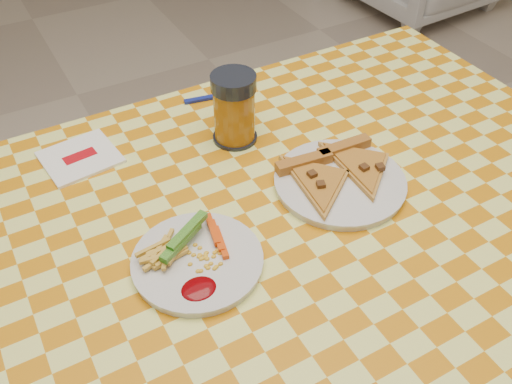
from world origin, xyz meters
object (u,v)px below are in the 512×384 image
(table, at_px, (281,245))
(drink_glass, at_px, (234,109))
(plate_left, at_px, (198,262))
(plate_right, at_px, (340,183))

(table, xyz_separation_m, drink_glass, (0.03, 0.23, 0.14))
(plate_left, relative_size, drink_glass, 1.42)
(table, distance_m, plate_left, 0.19)
(drink_glass, bearing_deg, plate_right, -65.51)
(plate_left, distance_m, drink_glass, 0.33)
(plate_right, xyz_separation_m, drink_glass, (-0.10, 0.21, 0.06))
(drink_glass, bearing_deg, table, -97.49)
(table, height_order, plate_left, plate_left)
(plate_left, xyz_separation_m, plate_right, (0.29, 0.05, 0.00))
(table, height_order, plate_right, plate_right)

